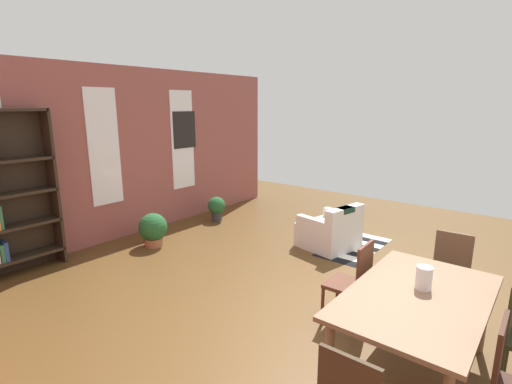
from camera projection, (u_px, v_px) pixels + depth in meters
name	position (u px, v px, depth m)	size (l,w,h in m)	color
ground_plane	(352.00, 337.00, 3.88)	(11.72, 11.72, 0.00)	brown
back_wall_brick	(103.00, 156.00, 6.33)	(8.20, 0.12, 2.96)	#99514B
window_pane_1	(104.00, 147.00, 6.25)	(0.55, 0.02, 1.93)	white
window_pane_2	(182.00, 140.00, 7.53)	(0.55, 0.02, 1.93)	white
dining_table	(417.00, 304.00, 3.18)	(1.70, 1.03, 0.77)	brown
vase_on_table	(424.00, 278.00, 3.24)	(0.14, 0.14, 0.20)	silver
tealight_candle_0	(420.00, 271.00, 3.56)	(0.04, 0.04, 0.05)	silver
dining_chair_head_right	(449.00, 273.00, 4.15)	(0.42, 0.42, 0.95)	brown
dining_chair_far_right	(353.00, 281.00, 3.97)	(0.41, 0.41, 0.95)	#562E1F
bookshelf_tall	(8.00, 194.00, 5.10)	(1.02, 0.30, 2.28)	#2D2319
armchair_white	(330.00, 232.00, 6.23)	(0.94, 0.94, 0.75)	white
potted_plant_by_shelf	(217.00, 207.00, 7.70)	(0.36, 0.36, 0.50)	#333338
potted_plant_corner	(153.00, 229.00, 6.30)	(0.47, 0.47, 0.56)	#9E6042
striped_rug	(354.00, 247.00, 6.30)	(1.51, 0.74, 0.01)	black
framed_picture	(184.00, 130.00, 7.52)	(0.56, 0.03, 0.72)	black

